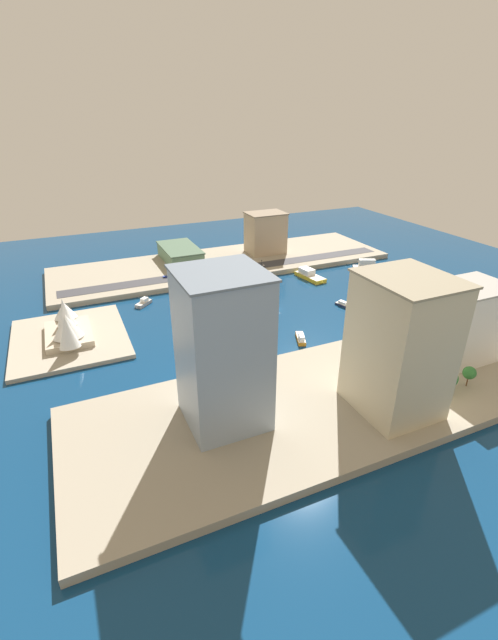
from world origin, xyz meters
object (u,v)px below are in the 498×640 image
tower_tall_glass (223,351)px  suv_black (233,266)px  sailboat_small_white (226,293)px  catamaran_blue (219,345)px  hotel_broad_white (468,321)px  van_white (180,277)px  terminal_long_green (180,254)px  taxi_yellow_cab (243,268)px  water_taxi_orange (301,338)px  yacht_sleek_gray (144,303)px  office_block_beige (400,346)px  sedan_silver (261,266)px  opera_landmark (67,324)px  patrol_launch_navy (344,305)px  ferry_white_commuter (372,267)px  traffic_light_waterfront (262,263)px  hatchback_blue (167,276)px  apartment_midrise_tan (266,233)px  ferry_yellow_fast (309,275)px  barge_flat_brown (211,318)px

tower_tall_glass → suv_black: bearing=-23.1°
sailboat_small_white → catamaran_blue: 65.94m
hotel_broad_white → van_white: hotel_broad_white is taller
terminal_long_green → taxi_yellow_cab: (-36.00, -33.98, -4.29)m
terminal_long_green → suv_black: (-29.91, -29.08, -4.27)m
water_taxi_orange → yacht_sleek_gray: bearing=39.6°
tower_tall_glass → office_block_beige: 60.80m
catamaran_blue → van_white: (90.71, -6.62, 2.60)m
sedan_silver → suv_black: (6.34, 18.23, 0.00)m
catamaran_blue → terminal_long_green: 127.66m
water_taxi_orange → opera_landmark: bearing=66.2°
patrol_launch_navy → ferry_white_commuter: 70.55m
sailboat_small_white → taxi_yellow_cab: 38.76m
traffic_light_waterfront → opera_landmark: size_ratio=0.14×
catamaran_blue → hatchback_blue: (96.07, 0.63, 2.58)m
traffic_light_waterfront → ferry_white_commuter: bearing=-108.7°
apartment_midrise_tan → terminal_long_green: bearing=84.5°
tower_tall_glass → ferry_white_commuter: bearing=-53.7°
ferry_yellow_fast → terminal_long_green: (61.66, 71.33, 6.28)m
ferry_yellow_fast → van_white: 85.98m
van_white → opera_landmark: 89.16m
tower_tall_glass → sedan_silver: size_ratio=11.23×
sailboat_small_white → opera_landmark: 94.42m
patrol_launch_navy → suv_black: suv_black is taller
traffic_light_waterfront → sedan_silver: bearing=-18.6°
water_taxi_orange → hatchback_blue: 112.32m
terminal_long_green → hatchback_blue: bearing=149.5°
ferry_white_commuter → opera_landmark: opera_landmark is taller
office_block_beige → taxi_yellow_cab: office_block_beige is taller
sailboat_small_white → sedan_silver: sailboat_small_white is taller
ferry_white_commuter → yacht_sleek_gray: 159.39m
tower_tall_glass → hotel_broad_white: size_ratio=1.64×
traffic_light_waterfront → taxi_yellow_cab: bearing=69.6°
terminal_long_green → apartment_midrise_tan: bearing=-95.5°
terminal_long_green → sedan_silver: 59.76m
patrol_launch_navy → terminal_long_green: (110.27, 65.34, 7.42)m
sedan_silver → office_block_beige: bearing=171.6°
tower_tall_glass → yacht_sleek_gray: bearing=2.4°
barge_flat_brown → apartment_midrise_tan: (88.98, -75.75, 17.45)m
water_taxi_orange → apartment_midrise_tan: size_ratio=0.45×
patrol_launch_navy → tower_tall_glass: tower_tall_glass is taller
hatchback_blue → apartment_midrise_tan: bearing=-74.0°
office_block_beige → taxi_yellow_cab: 163.00m
sailboat_small_white → terminal_long_green: 67.33m
office_block_beige → traffic_light_waterfront: office_block_beige is taller
van_white → water_taxi_orange: bearing=-161.9°
sedan_silver → traffic_light_waterfront: bearing=161.4°
office_block_beige → van_white: 166.59m
suv_black → sailboat_small_white: bearing=152.1°
apartment_midrise_tan → office_block_beige: size_ratio=0.60×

